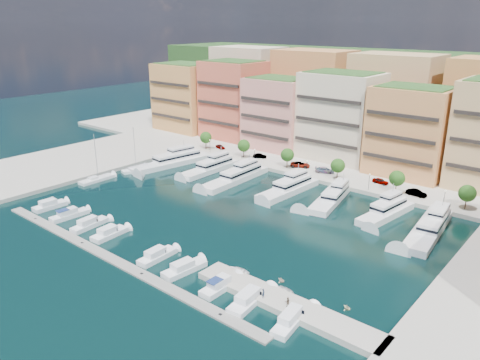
{
  "coord_description": "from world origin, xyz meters",
  "views": [
    {
      "loc": [
        63.49,
        -72.68,
        41.07
      ],
      "look_at": [
        -1.94,
        5.39,
        6.0
      ],
      "focal_mm": 35.0,
      "sensor_mm": 36.0,
      "label": 1
    }
  ],
  "objects_px": {
    "tender_2": "(286,292)",
    "tree_3": "(338,166)",
    "tender_0": "(239,271)",
    "person_0": "(263,293)",
    "yacht_5": "(387,211)",
    "cruiser_1": "(69,215)",
    "yacht_3": "(290,187)",
    "car_3": "(325,170)",
    "cruiser_6": "(184,269)",
    "tender_1": "(281,280)",
    "tree_1": "(244,146)",
    "sailboat_2": "(135,170)",
    "tree_0": "(206,138)",
    "car_1": "(260,156)",
    "cruiser_5": "(157,256)",
    "cruiser_2": "(89,225)",
    "cruiser_8": "(249,300)",
    "yacht_2": "(237,176)",
    "car_2": "(300,165)",
    "cruiser_0": "(50,206)",
    "car_4": "(381,181)",
    "tree_2": "(287,155)",
    "cruiser_9": "(292,320)",
    "cruiser_7": "(220,286)",
    "lamppost_1": "(255,154)",
    "car_0": "(220,147)",
    "car_5": "(416,193)",
    "lamppost_3": "(369,179)",
    "lamppost_2": "(307,165)",
    "person_1": "(288,302)",
    "lamppost_0": "(210,144)",
    "tree_5": "(467,193)",
    "lamppost_4": "(445,196)",
    "yacht_6": "(430,227)",
    "yacht_0": "(174,161)",
    "tender_3": "(347,307)",
    "yacht_1": "(211,167)",
    "yacht_4": "(331,198)",
    "tree_4": "(397,178)",
    "sailboat_1": "(97,180)",
    "cruiser_3": "(109,234)"
  },
  "relations": [
    {
      "from": "cruiser_9",
      "to": "tender_2",
      "type": "height_order",
      "value": "cruiser_9"
    },
    {
      "from": "yacht_2",
      "to": "car_2",
      "type": "distance_m",
      "value": 19.91
    },
    {
      "from": "cruiser_8",
      "to": "tender_1",
      "type": "xyz_separation_m",
      "value": [
        0.28,
        8.06,
        -0.16
      ]
    },
    {
      "from": "person_1",
      "to": "car_1",
      "type": "bearing_deg",
      "value": -88.5
    },
    {
      "from": "yacht_5",
      "to": "cruiser_0",
      "type": "xyz_separation_m",
      "value": [
        -61.22,
        -45.53,
        -0.66
      ]
    },
    {
      "from": "tree_0",
      "to": "person_0",
      "type": "height_order",
      "value": "tree_0"
    },
    {
      "from": "cruiser_6",
      "to": "tree_2",
      "type": "bearing_deg",
      "value": 107.8
    },
    {
      "from": "cruiser_6",
      "to": "car_1",
      "type": "xyz_separation_m",
      "value": [
        -30.51,
        60.78,
        1.13
      ]
    },
    {
      "from": "cruiser_5",
      "to": "cruiser_2",
      "type": "bearing_deg",
      "value": -179.98
    },
    {
      "from": "yacht_5",
      "to": "cruiser_1",
      "type": "distance_m",
      "value": 69.83
    },
    {
      "from": "tree_3",
      "to": "cruiser_5",
      "type": "distance_m",
      "value": 58.4
    },
    {
      "from": "lamppost_1",
      "to": "car_0",
      "type": "xyz_separation_m",
      "value": [
        -18.47,
        5.34,
        -2.16
      ]
    },
    {
      "from": "lamppost_0",
      "to": "cruiser_2",
      "type": "relative_size",
      "value": 0.49
    },
    {
      "from": "tree_4",
      "to": "sailboat_1",
      "type": "relative_size",
      "value": 0.43
    },
    {
      "from": "lamppost_3",
      "to": "yacht_4",
      "type": "distance_m",
      "value": 11.99
    },
    {
      "from": "person_0",
      "to": "cruiser_2",
      "type": "bearing_deg",
      "value": 76.45
    },
    {
      "from": "cruiser_7",
      "to": "tender_2",
      "type": "distance_m",
      "value": 10.57
    },
    {
      "from": "sailboat_2",
      "to": "car_5",
      "type": "height_order",
      "value": "sailboat_2"
    },
    {
      "from": "tree_1",
      "to": "sailboat_2",
      "type": "xyz_separation_m",
      "value": [
        -16.79,
        -28.22,
        -4.42
      ]
    },
    {
      "from": "tender_2",
      "to": "tree_3",
      "type": "bearing_deg",
      "value": 30.22
    },
    {
      "from": "yacht_1",
      "to": "yacht_3",
      "type": "xyz_separation_m",
      "value": [
        26.75,
        0.27,
        0.12
      ]
    },
    {
      "from": "person_0",
      "to": "car_2",
      "type": "bearing_deg",
      "value": 13.17
    },
    {
      "from": "tree_5",
      "to": "cruiser_6",
      "type": "xyz_separation_m",
      "value": [
        -29.35,
        -58.09,
        -4.2
      ]
    },
    {
      "from": "tree_0",
      "to": "person_1",
      "type": "bearing_deg",
      "value": -38.5
    },
    {
      "from": "cruiser_3",
      "to": "sailboat_1",
      "type": "height_order",
      "value": "sailboat_1"
    },
    {
      "from": "yacht_0",
      "to": "tender_3",
      "type": "distance_m",
      "value": 81.9
    },
    {
      "from": "cruiser_6",
      "to": "tender_1",
      "type": "relative_size",
      "value": 5.74
    },
    {
      "from": "cruiser_1",
      "to": "tender_1",
      "type": "bearing_deg",
      "value": 9.0
    },
    {
      "from": "cruiser_2",
      "to": "yacht_4",
      "type": "bearing_deg",
      "value": 54.88
    },
    {
      "from": "tree_3",
      "to": "car_3",
      "type": "relative_size",
      "value": 1.08
    },
    {
      "from": "lamppost_4",
      "to": "cruiser_7",
      "type": "height_order",
      "value": "lamppost_4"
    },
    {
      "from": "tree_0",
      "to": "car_1",
      "type": "bearing_deg",
      "value": 7.61
    },
    {
      "from": "cruiser_0",
      "to": "tender_0",
      "type": "distance_m",
      "value": 52.4
    },
    {
      "from": "lamppost_2",
      "to": "cruiser_1",
      "type": "xyz_separation_m",
      "value": [
        -25.59,
        -55.81,
        -3.26
      ]
    },
    {
      "from": "cruiser_8",
      "to": "tender_0",
      "type": "height_order",
      "value": "cruiser_8"
    },
    {
      "from": "car_3",
      "to": "car_4",
      "type": "relative_size",
      "value": 1.25
    },
    {
      "from": "yacht_0",
      "to": "cruiser_7",
      "type": "bearing_deg",
      "value": -36.41
    },
    {
      "from": "car_0",
      "to": "lamppost_4",
      "type": "bearing_deg",
      "value": -80.03
    },
    {
      "from": "cruiser_1",
      "to": "yacht_3",
      "type": "bearing_deg",
      "value": 57.85
    },
    {
      "from": "tender_0",
      "to": "person_0",
      "type": "relative_size",
      "value": 2.57
    },
    {
      "from": "yacht_1",
      "to": "car_1",
      "type": "height_order",
      "value": "yacht_1"
    },
    {
      "from": "tree_0",
      "to": "lamppost_3",
      "type": "xyz_separation_m",
      "value": [
        58.0,
        -2.3,
        -0.92
      ]
    },
    {
      "from": "lamppost_1",
      "to": "tree_5",
      "type": "bearing_deg",
      "value": 2.27
    },
    {
      "from": "car_4",
      "to": "yacht_3",
      "type": "bearing_deg",
      "value": 141.15
    },
    {
      "from": "person_1",
      "to": "tender_0",
      "type": "bearing_deg",
      "value": -56.84
    },
    {
      "from": "tender_1",
      "to": "car_2",
      "type": "height_order",
      "value": "car_2"
    },
    {
      "from": "tree_5",
      "to": "cruiser_9",
      "type": "xyz_separation_m",
      "value": [
        -7.13,
        -58.1,
        -4.2
      ]
    },
    {
      "from": "tree_4",
      "to": "cruiser_3",
      "type": "relative_size",
      "value": 0.73
    },
    {
      "from": "lamppost_4",
      "to": "yacht_6",
      "type": "xyz_separation_m",
      "value": [
        1.47,
        -12.73,
        -2.62
      ]
    },
    {
      "from": "tree_2",
      "to": "cruiser_9",
      "type": "distance_m",
      "value": 71.16
    }
  ]
}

